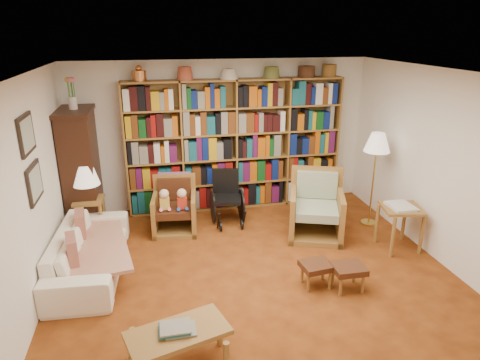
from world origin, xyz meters
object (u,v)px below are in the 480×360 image
object	(u,v)px
armchair_leather	(174,208)
armchair_sage	(313,210)
wheelchair	(227,199)
footstool_a	(316,267)
floor_lamp	(377,146)
coffee_table	(178,336)
footstool_b	(349,270)
side_table_lamp	(90,209)
side_table_papers	(401,214)
sofa	(90,251)

from	to	relation	value
armchair_leather	armchair_sage	bearing A→B (deg)	-15.80
wheelchair	footstool_a	world-z (taller)	wheelchair
armchair_sage	wheelchair	size ratio (longest dim) A/B	1.22
floor_lamp	coffee_table	distance (m)	4.15
wheelchair	footstool_b	world-z (taller)	wheelchair
side_table_lamp	side_table_papers	size ratio (longest dim) A/B	0.90
armchair_sage	coffee_table	distance (m)	3.21
coffee_table	side_table_papers	bearing A→B (deg)	27.00
side_table_lamp	armchair_leather	xyz separation A→B (m)	(1.24, -0.01, -0.09)
sofa	side_table_papers	world-z (taller)	side_table_papers
side_table_papers	coffee_table	world-z (taller)	side_table_papers
wheelchair	armchair_leather	bearing A→B (deg)	-173.55
sofa	footstool_b	size ratio (longest dim) A/B	5.20
floor_lamp	coffee_table	size ratio (longest dim) A/B	1.48
footstool_b	wheelchair	bearing A→B (deg)	115.91
coffee_table	sofa	bearing A→B (deg)	117.80
side_table_papers	floor_lamp	bearing A→B (deg)	90.00
armchair_leather	side_table_papers	world-z (taller)	armchair_leather
side_table_lamp	armchair_sage	xyz separation A→B (m)	(3.29, -0.59, -0.07)
wheelchair	side_table_papers	distance (m)	2.61
armchair_sage	wheelchair	bearing A→B (deg)	150.62
sofa	footstool_b	xyz separation A→B (m)	(3.06, -1.06, -0.03)
armchair_sage	coffee_table	xyz separation A→B (m)	(-2.20, -2.34, -0.04)
armchair_sage	footstool_a	distance (m)	1.46
wheelchair	armchair_sage	bearing A→B (deg)	-29.38
footstool_a	wheelchair	bearing A→B (deg)	109.45
sofa	side_table_lamp	distance (m)	1.07
side_table_lamp	footstool_a	bearing A→B (deg)	-34.86
armchair_leather	footstool_b	world-z (taller)	armchair_leather
floor_lamp	armchair_leather	bearing A→B (deg)	171.35
wheelchair	footstool_a	size ratio (longest dim) A/B	2.16
sofa	wheelchair	world-z (taller)	wheelchair
sofa	side_table_lamp	xyz separation A→B (m)	(-0.10, 1.05, 0.15)
side_table_lamp	footstool_b	xyz separation A→B (m)	(3.16, -2.11, -0.18)
sofa	footstool_a	distance (m)	2.86
armchair_leather	footstool_b	distance (m)	2.85
sofa	coffee_table	size ratio (longest dim) A/B	1.96
coffee_table	armchair_leather	bearing A→B (deg)	87.08
footstool_a	sofa	bearing A→B (deg)	161.50
wheelchair	footstool_b	distance (m)	2.45
side_table_lamp	footstool_a	size ratio (longest dim) A/B	1.49
sofa	side_table_papers	xyz separation A→B (m)	(4.20, -0.24, 0.24)
side_table_papers	footstool_b	size ratio (longest dim) A/B	1.74
armchair_leather	floor_lamp	xyz separation A→B (m)	(3.06, -0.47, 0.94)
side_table_lamp	armchair_leather	bearing A→B (deg)	-0.46
footstool_b	coffee_table	size ratio (longest dim) A/B	0.38
sofa	floor_lamp	size ratio (longest dim) A/B	1.32
armchair_leather	footstool_a	size ratio (longest dim) A/B	2.11
side_table_lamp	footstool_a	distance (m)	3.43
armchair_leather	armchair_sage	size ratio (longest dim) A/B	0.80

